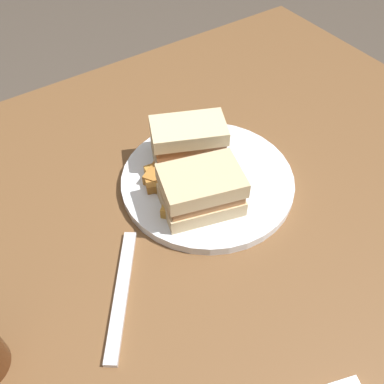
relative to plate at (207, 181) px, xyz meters
name	(u,v)px	position (x,y,z in m)	size (l,w,h in m)	color
dining_table	(180,339)	(0.09, 0.05, -0.38)	(1.16, 0.86, 0.74)	brown
plate	(207,181)	(0.00, 0.00, 0.00)	(0.26, 0.26, 0.01)	white
sandwich_half_left	(189,141)	(0.00, -0.05, 0.04)	(0.13, 0.10, 0.06)	beige
sandwich_half_right	(201,190)	(0.04, 0.04, 0.04)	(0.13, 0.10, 0.06)	#CCB284
potato_wedge_front	(156,178)	(0.07, -0.04, 0.01)	(0.05, 0.02, 0.02)	#B77F33
potato_wedge_middle	(161,184)	(0.07, -0.02, 0.01)	(0.04, 0.02, 0.01)	#AD702D
potato_wedge_back	(172,202)	(0.07, 0.02, 0.02)	(0.05, 0.02, 0.02)	gold
potato_wedge_left_edge	(178,171)	(0.03, -0.03, 0.02)	(0.04, 0.02, 0.02)	#AD702D
potato_wedge_right_edge	(157,173)	(0.06, -0.04, 0.02)	(0.05, 0.02, 0.02)	#AD702D
fork	(122,293)	(0.20, 0.09, 0.00)	(0.18, 0.02, 0.01)	silver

